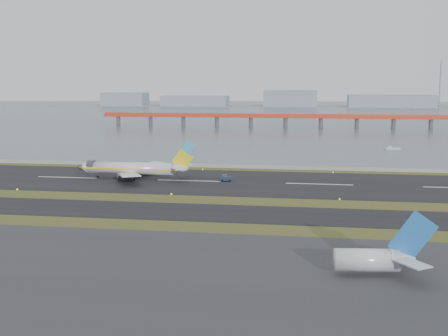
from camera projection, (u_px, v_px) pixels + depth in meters
The scene contains 12 objects.
ground at pixel (164, 201), 145.29m from camera, with size 1000.00×1000.00×0.00m, color #374318.
apron_strip at pixel (78, 269), 91.53m from camera, with size 1000.00×50.00×0.10m, color #303033.
taxiway_strip at pixel (151, 211), 133.56m from camera, with size 1000.00×18.00×0.10m, color black.
runway_strip at pixel (189, 181), 174.61m from camera, with size 1000.00×45.00×0.10m, color black.
seawall at pixel (207, 166), 203.86m from camera, with size 1000.00×2.50×1.00m, color #959690.
bay_water at pixel (275, 112), 594.90m from camera, with size 1400.00×800.00×1.30m, color #485867.
red_pier at pixel (286, 117), 385.55m from camera, with size 260.00×5.00×10.20m.
far_shoreline at pixel (293, 102), 748.33m from camera, with size 1400.00×80.00×60.50m.
airliner at pixel (135, 168), 177.44m from camera, with size 38.52×32.89×12.80m.
pushback_tug at pixel (226, 178), 173.68m from camera, with size 3.57×2.46×2.11m.
second_airliner_tail at pixel (380, 258), 87.67m from camera, with size 15.97×13.18×9.86m.
workboat_near at pixel (392, 148), 258.41m from camera, with size 7.42×3.62×1.73m.
Camera 1 is at (37.02, -138.41, 29.88)m, focal length 45.00 mm.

